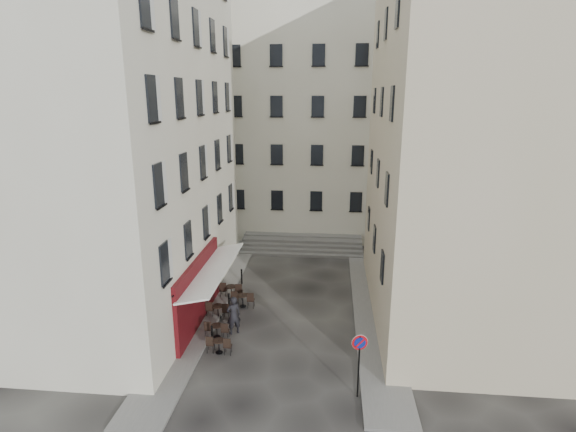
# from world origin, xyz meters

# --- Properties ---
(ground) EXTENTS (90.00, 90.00, 0.00)m
(ground) POSITION_xyz_m (0.00, 0.00, 0.00)
(ground) COLOR black
(ground) RESTS_ON ground
(sidewalk_left) EXTENTS (2.00, 22.00, 0.12)m
(sidewalk_left) POSITION_xyz_m (-4.50, 4.00, 0.06)
(sidewalk_left) COLOR slate
(sidewalk_left) RESTS_ON ground
(sidewalk_right) EXTENTS (2.00, 18.00, 0.12)m
(sidewalk_right) POSITION_xyz_m (4.50, 3.00, 0.06)
(sidewalk_right) COLOR slate
(sidewalk_right) RESTS_ON ground
(building_left) EXTENTS (12.20, 16.20, 20.60)m
(building_left) POSITION_xyz_m (-10.50, 3.00, 10.31)
(building_left) COLOR beige
(building_left) RESTS_ON ground
(building_right) EXTENTS (12.20, 14.20, 18.60)m
(building_right) POSITION_xyz_m (10.50, 3.50, 9.31)
(building_right) COLOR #BFB38E
(building_right) RESTS_ON ground
(building_back) EXTENTS (18.20, 10.20, 18.60)m
(building_back) POSITION_xyz_m (-1.00, 19.00, 9.31)
(building_back) COLOR beige
(building_back) RESTS_ON ground
(cafe_storefront) EXTENTS (1.74, 7.30, 3.50)m
(cafe_storefront) POSITION_xyz_m (-4.32, 1.00, 1.88)
(cafe_storefront) COLOR #4B0A0F
(cafe_storefront) RESTS_ON ground
(stone_steps) EXTENTS (9.00, 3.15, 0.80)m
(stone_steps) POSITION_xyz_m (0.00, 12.57, 0.40)
(stone_steps) COLOR #62605D
(stone_steps) RESTS_ON ground
(bollard_near) EXTENTS (0.12, 0.12, 0.98)m
(bollard_near) POSITION_xyz_m (-3.25, -1.00, 0.53)
(bollard_near) COLOR black
(bollard_near) RESTS_ON ground
(bollard_mid) EXTENTS (0.12, 0.12, 0.98)m
(bollard_mid) POSITION_xyz_m (-3.25, 2.50, 0.53)
(bollard_mid) COLOR black
(bollard_mid) RESTS_ON ground
(bollard_far) EXTENTS (0.12, 0.12, 0.98)m
(bollard_far) POSITION_xyz_m (-3.25, 6.00, 0.53)
(bollard_far) COLOR black
(bollard_far) RESTS_ON ground
(no_parking_sign) EXTENTS (0.60, 0.17, 2.66)m
(no_parking_sign) POSITION_xyz_m (3.35, -4.15, 1.89)
(no_parking_sign) COLOR black
(no_parking_sign) RESTS_ON ground
(bistro_table_a) EXTENTS (1.17, 0.55, 0.82)m
(bistro_table_a) POSITION_xyz_m (-2.74, -1.70, 0.42)
(bistro_table_a) COLOR black
(bistro_table_a) RESTS_ON ground
(bistro_table_b) EXTENTS (1.19, 0.56, 0.84)m
(bistro_table_b) POSITION_xyz_m (-3.17, -0.39, 0.43)
(bistro_table_b) COLOR black
(bistro_table_b) RESTS_ON ground
(bistro_table_c) EXTENTS (1.27, 0.59, 0.89)m
(bistro_table_c) POSITION_xyz_m (-3.60, 1.54, 0.46)
(bistro_table_c) COLOR black
(bistro_table_c) RESTS_ON ground
(bistro_table_d) EXTENTS (1.29, 0.61, 0.91)m
(bistro_table_d) POSITION_xyz_m (-2.56, 2.92, 0.46)
(bistro_table_d) COLOR black
(bistro_table_d) RESTS_ON ground
(bistro_table_e) EXTENTS (1.34, 0.63, 0.94)m
(bistro_table_e) POSITION_xyz_m (-3.43, 3.93, 0.48)
(bistro_table_e) COLOR black
(bistro_table_e) RESTS_ON ground
(pedestrian) EXTENTS (0.85, 0.77, 1.96)m
(pedestrian) POSITION_xyz_m (-2.45, 0.09, 0.98)
(pedestrian) COLOR black
(pedestrian) RESTS_ON ground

